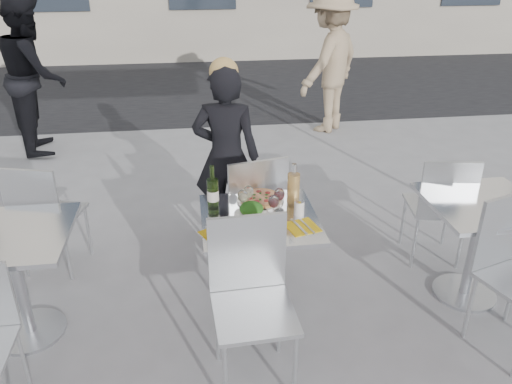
{
  "coord_description": "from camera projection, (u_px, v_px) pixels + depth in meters",
  "views": [
    {
      "loc": [
        -0.39,
        -2.69,
        2.25
      ],
      "look_at": [
        0.0,
        0.15,
        0.85
      ],
      "focal_mm": 35.0,
      "sensor_mm": 36.0,
      "label": 1
    }
  ],
  "objects": [
    {
      "name": "main_table",
      "position": [
        259.0,
        246.0,
        3.2
      ],
      "size": [
        0.72,
        0.72,
        0.75
      ],
      "color": "#B7BABF",
      "rests_on": "ground"
    },
    {
      "name": "carafe",
      "position": [
        293.0,
        189.0,
        3.2
      ],
      "size": [
        0.08,
        0.08,
        0.29
      ],
      "color": "#E7B662",
      "rests_on": "main_table"
    },
    {
      "name": "napkin_right",
      "position": [
        302.0,
        227.0,
        2.99
      ],
      "size": [
        0.22,
        0.22,
        0.01
      ],
      "rotation": [
        0.0,
        0.0,
        0.27
      ],
      "color": "yellow",
      "rests_on": "main_table"
    },
    {
      "name": "sugar_shaker",
      "position": [
        299.0,
        207.0,
        3.11
      ],
      "size": [
        0.06,
        0.06,
        0.11
      ],
      "color": "white",
      "rests_on": "main_table"
    },
    {
      "name": "side_table_left",
      "position": [
        14.0,
        263.0,
        3.02
      ],
      "size": [
        0.72,
        0.72,
        0.75
      ],
      "color": "#B7BABF",
      "rests_on": "ground"
    },
    {
      "name": "napkin_left",
      "position": [
        218.0,
        234.0,
        2.92
      ],
      "size": [
        0.24,
        0.24,
        0.01
      ],
      "rotation": [
        0.0,
        0.0,
        0.49
      ],
      "color": "yellow",
      "rests_on": "main_table"
    },
    {
      "name": "side_table_right",
      "position": [
        478.0,
        230.0,
        3.38
      ],
      "size": [
        0.72,
        0.72,
        0.75
      ],
      "color": "#B7BABF",
      "rests_on": "ground"
    },
    {
      "name": "woman_diner",
      "position": [
        226.0,
        157.0,
        4.02
      ],
      "size": [
        0.61,
        0.47,
        1.49
      ],
      "primitive_type": "imported",
      "rotation": [
        0.0,
        0.0,
        2.92
      ],
      "color": "black",
      "rests_on": "ground"
    },
    {
      "name": "ground",
      "position": [
        259.0,
        312.0,
        3.44
      ],
      "size": [
        80.0,
        80.0,
        0.0
      ],
      "primitive_type": "plane",
      "color": "gray"
    },
    {
      "name": "wineglass_red_b",
      "position": [
        279.0,
        195.0,
        3.13
      ],
      "size": [
        0.07,
        0.07,
        0.16
      ],
      "color": "white",
      "rests_on": "main_table"
    },
    {
      "name": "side_chair_lfar",
      "position": [
        43.0,
        210.0,
        3.63
      ],
      "size": [
        0.51,
        0.52,
        0.91
      ],
      "rotation": [
        0.0,
        0.0,
        2.87
      ],
      "color": "silver",
      "rests_on": "ground"
    },
    {
      "name": "wine_bottle",
      "position": [
        213.0,
        192.0,
        3.17
      ],
      "size": [
        0.07,
        0.08,
        0.29
      ],
      "color": "#2F4A1B",
      "rests_on": "main_table"
    },
    {
      "name": "chair_far",
      "position": [
        253.0,
        205.0,
        3.64
      ],
      "size": [
        0.52,
        0.53,
        0.96
      ],
      "rotation": [
        0.0,
        0.0,
        3.35
      ],
      "color": "silver",
      "rests_on": "ground"
    },
    {
      "name": "side_chair_rfar",
      "position": [
        441.0,
        202.0,
        3.75
      ],
      "size": [
        0.47,
        0.48,
        0.91
      ],
      "rotation": [
        0.0,
        0.0,
        2.99
      ],
      "color": "silver",
      "rests_on": "ground"
    },
    {
      "name": "chair_near",
      "position": [
        251.0,
        288.0,
        2.74
      ],
      "size": [
        0.46,
        0.47,
        0.96
      ],
      "rotation": [
        0.0,
        0.0,
        0.05
      ],
      "color": "silver",
      "rests_on": "ground"
    },
    {
      "name": "pedestrian_b",
      "position": [
        330.0,
        62.0,
        6.52
      ],
      "size": [
        1.32,
        1.34,
        1.85
      ],
      "primitive_type": "imported",
      "rotation": [
        0.0,
        0.0,
        3.95
      ],
      "color": "tan",
      "rests_on": "ground"
    },
    {
      "name": "pedestrian_a",
      "position": [
        34.0,
        75.0,
        5.86
      ],
      "size": [
        0.86,
        1.01,
        1.83
      ],
      "primitive_type": "imported",
      "rotation": [
        0.0,
        0.0,
        1.78
      ],
      "color": "black",
      "rests_on": "ground"
    },
    {
      "name": "wineglass_white_b",
      "position": [
        248.0,
        193.0,
        3.17
      ],
      "size": [
        0.07,
        0.07,
        0.16
      ],
      "color": "white",
      "rests_on": "main_table"
    },
    {
      "name": "wineglass_red_a",
      "position": [
        274.0,
        202.0,
        3.05
      ],
      "size": [
        0.07,
        0.07,
        0.16
      ],
      "color": "white",
      "rests_on": "main_table"
    },
    {
      "name": "street_asphalt",
      "position": [
        210.0,
        84.0,
        9.22
      ],
      "size": [
        24.0,
        5.0,
        0.0
      ],
      "primitive_type": "cube",
      "color": "black",
      "rests_on": "ground"
    },
    {
      "name": "pizza_far",
      "position": [
        260.0,
        199.0,
        3.29
      ],
      "size": [
        0.31,
        0.31,
        0.03
      ],
      "color": "white",
      "rests_on": "main_table"
    },
    {
      "name": "wineglass_white_a",
      "position": [
        243.0,
        197.0,
        3.11
      ],
      "size": [
        0.07,
        0.07,
        0.16
      ],
      "color": "white",
      "rests_on": "main_table"
    },
    {
      "name": "salad_plate",
      "position": [
        252.0,
        210.0,
        3.11
      ],
      "size": [
        0.22,
        0.22,
        0.09
      ],
      "color": "white",
      "rests_on": "main_table"
    },
    {
      "name": "pizza_near",
      "position": [
        257.0,
        228.0,
        2.96
      ],
      "size": [
        0.34,
        0.34,
        0.02
      ],
      "color": "tan",
      "rests_on": "main_table"
    }
  ]
}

